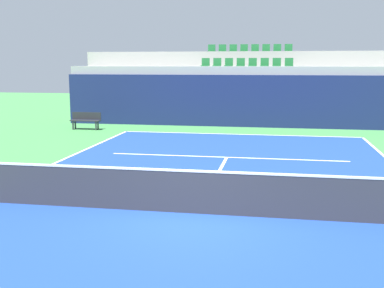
# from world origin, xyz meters

# --- Properties ---
(ground_plane) EXTENTS (80.00, 80.00, 0.00)m
(ground_plane) POSITION_xyz_m (0.00, 0.00, 0.00)
(ground_plane) COLOR #387A3D
(court_surface) EXTENTS (11.00, 24.00, 0.01)m
(court_surface) POSITION_xyz_m (0.00, 0.00, 0.01)
(court_surface) COLOR navy
(court_surface) RESTS_ON ground_plane
(baseline_far) EXTENTS (11.00, 0.10, 0.00)m
(baseline_far) POSITION_xyz_m (0.00, 11.95, 0.01)
(baseline_far) COLOR white
(baseline_far) RESTS_ON court_surface
(service_line_far) EXTENTS (8.26, 0.10, 0.00)m
(service_line_far) POSITION_xyz_m (0.00, 6.40, 0.01)
(service_line_far) COLOR white
(service_line_far) RESTS_ON court_surface
(centre_service_line) EXTENTS (0.10, 6.40, 0.00)m
(centre_service_line) POSITION_xyz_m (0.00, 3.20, 0.01)
(centre_service_line) COLOR white
(centre_service_line) RESTS_ON court_surface
(back_wall) EXTENTS (18.98, 0.30, 2.67)m
(back_wall) POSITION_xyz_m (0.00, 14.75, 1.33)
(back_wall) COLOR navy
(back_wall) RESTS_ON ground_plane
(stands_tier_lower) EXTENTS (18.98, 2.40, 3.10)m
(stands_tier_lower) POSITION_xyz_m (0.00, 16.10, 1.55)
(stands_tier_lower) COLOR #9E9E99
(stands_tier_lower) RESTS_ON ground_plane
(stands_tier_upper) EXTENTS (18.98, 2.40, 3.92)m
(stands_tier_upper) POSITION_xyz_m (0.00, 18.50, 1.96)
(stands_tier_upper) COLOR #9E9E99
(stands_tier_upper) RESTS_ON ground_plane
(seating_row_lower) EXTENTS (4.92, 0.44, 0.44)m
(seating_row_lower) POSITION_xyz_m (-0.00, 16.20, 3.23)
(seating_row_lower) COLOR #1E6633
(seating_row_lower) RESTS_ON stands_tier_lower
(seating_row_upper) EXTENTS (4.92, 0.44, 0.44)m
(seating_row_upper) POSITION_xyz_m (-0.00, 18.60, 4.05)
(seating_row_upper) COLOR #1E6633
(seating_row_upper) RESTS_ON stands_tier_upper
(tennis_net) EXTENTS (11.08, 0.08, 1.07)m
(tennis_net) POSITION_xyz_m (0.00, 0.00, 0.51)
(tennis_net) COLOR black
(tennis_net) RESTS_ON court_surface
(player_bench) EXTENTS (1.50, 0.40, 0.85)m
(player_bench) POSITION_xyz_m (-7.67, 12.39, 0.51)
(player_bench) COLOR #232328
(player_bench) RESTS_ON ground_plane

